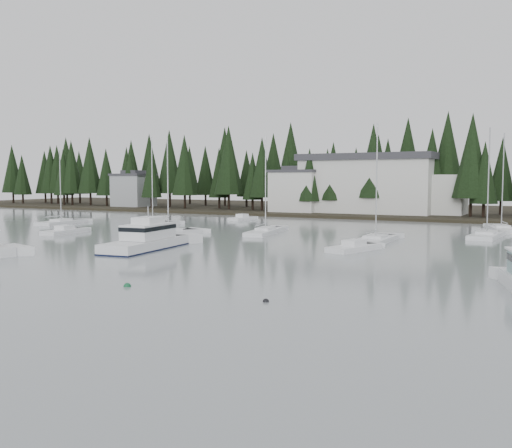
{
  "coord_description": "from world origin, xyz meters",
  "views": [
    {
      "loc": [
        27.0,
        -21.08,
        6.69
      ],
      "look_at": [
        1.66,
        25.95,
        2.5
      ],
      "focal_mm": 40.0,
      "sensor_mm": 36.0,
      "label": 1
    }
  ],
  "objects_px": {
    "sailboat_0": "(487,237)",
    "sailboat_3": "(61,224)",
    "cabin_cruiser_center": "(146,242)",
    "runabout_3": "(242,219)",
    "house_far_west": "(134,189)",
    "runabout_0": "(65,232)",
    "sailboat_5": "(376,242)",
    "house_west": "(297,190)",
    "sailboat_4": "(501,230)",
    "sailboat_7": "(168,234)",
    "runabout_1": "(354,249)",
    "sailboat_2": "(153,226)",
    "harbor_inn": "(379,184)",
    "sailboat_9": "(265,233)"
  },
  "relations": [
    {
      "from": "sailboat_0",
      "to": "sailboat_3",
      "type": "xyz_separation_m",
      "value": [
        -58.72,
        -8.7,
        -0.01
      ]
    },
    {
      "from": "cabin_cruiser_center",
      "to": "sailboat_0",
      "type": "relative_size",
      "value": 0.87
    },
    {
      "from": "sailboat_3",
      "to": "runabout_3",
      "type": "height_order",
      "value": "sailboat_3"
    },
    {
      "from": "house_far_west",
      "to": "runabout_0",
      "type": "bearing_deg",
      "value": -57.5
    },
    {
      "from": "sailboat_0",
      "to": "sailboat_5",
      "type": "bearing_deg",
      "value": 141.2
    },
    {
      "from": "house_far_west",
      "to": "sailboat_0",
      "type": "height_order",
      "value": "sailboat_0"
    },
    {
      "from": "house_far_west",
      "to": "cabin_cruiser_center",
      "type": "height_order",
      "value": "house_far_west"
    },
    {
      "from": "sailboat_3",
      "to": "runabout_0",
      "type": "distance_m",
      "value": 16.06
    },
    {
      "from": "sailboat_3",
      "to": "sailboat_5",
      "type": "bearing_deg",
      "value": -100.13
    },
    {
      "from": "house_west",
      "to": "runabout_3",
      "type": "relative_size",
      "value": 1.8
    },
    {
      "from": "sailboat_4",
      "to": "sailboat_7",
      "type": "height_order",
      "value": "sailboat_4"
    },
    {
      "from": "sailboat_3",
      "to": "runabout_1",
      "type": "distance_m",
      "value": 50.16
    },
    {
      "from": "sailboat_0",
      "to": "sailboat_3",
      "type": "height_order",
      "value": "sailboat_0"
    },
    {
      "from": "runabout_3",
      "to": "runabout_1",
      "type": "bearing_deg",
      "value": -127.94
    },
    {
      "from": "runabout_0",
      "to": "sailboat_0",
      "type": "bearing_deg",
      "value": -73.48
    },
    {
      "from": "runabout_0",
      "to": "house_west",
      "type": "bearing_deg",
      "value": -16.52
    },
    {
      "from": "sailboat_2",
      "to": "sailboat_3",
      "type": "distance_m",
      "value": 15.28
    },
    {
      "from": "sailboat_2",
      "to": "cabin_cruiser_center",
      "type": "bearing_deg",
      "value": -143.55
    },
    {
      "from": "runabout_3",
      "to": "sailboat_3",
      "type": "bearing_deg",
      "value": 143.01
    },
    {
      "from": "cabin_cruiser_center",
      "to": "runabout_3",
      "type": "relative_size",
      "value": 2.16
    },
    {
      "from": "sailboat_0",
      "to": "sailboat_7",
      "type": "bearing_deg",
      "value": 117.36
    },
    {
      "from": "harbor_inn",
      "to": "sailboat_2",
      "type": "distance_m",
      "value": 45.05
    },
    {
      "from": "runabout_3",
      "to": "sailboat_5",
      "type": "bearing_deg",
      "value": -119.33
    },
    {
      "from": "cabin_cruiser_center",
      "to": "sailboat_9",
      "type": "distance_m",
      "value": 19.9
    },
    {
      "from": "sailboat_5",
      "to": "runabout_1",
      "type": "relative_size",
      "value": 2.0
    },
    {
      "from": "sailboat_5",
      "to": "sailboat_4",
      "type": "bearing_deg",
      "value": -27.73
    },
    {
      "from": "cabin_cruiser_center",
      "to": "sailboat_4",
      "type": "xyz_separation_m",
      "value": [
        28.1,
        37.64,
        -0.64
      ]
    },
    {
      "from": "house_west",
      "to": "house_far_west",
      "type": "relative_size",
      "value": 1.13
    },
    {
      "from": "house_west",
      "to": "cabin_cruiser_center",
      "type": "distance_m",
      "value": 58.23
    },
    {
      "from": "house_west",
      "to": "house_far_west",
      "type": "height_order",
      "value": "house_west"
    },
    {
      "from": "cabin_cruiser_center",
      "to": "sailboat_7",
      "type": "height_order",
      "value": "sailboat_7"
    },
    {
      "from": "runabout_1",
      "to": "sailboat_4",
      "type": "bearing_deg",
      "value": -2.9
    },
    {
      "from": "cabin_cruiser_center",
      "to": "sailboat_7",
      "type": "relative_size",
      "value": 0.94
    },
    {
      "from": "cabin_cruiser_center",
      "to": "sailboat_9",
      "type": "bearing_deg",
      "value": -14.98
    },
    {
      "from": "sailboat_3",
      "to": "sailboat_7",
      "type": "xyz_separation_m",
      "value": [
        24.42,
        -5.94,
        0.0
      ]
    },
    {
      "from": "sailboat_9",
      "to": "sailboat_5",
      "type": "bearing_deg",
      "value": -112.75
    },
    {
      "from": "runabout_0",
      "to": "house_far_west",
      "type": "bearing_deg",
      "value": 26.52
    },
    {
      "from": "sailboat_2",
      "to": "sailboat_4",
      "type": "distance_m",
      "value": 47.24
    },
    {
      "from": "house_west",
      "to": "sailboat_9",
      "type": "xyz_separation_m",
      "value": [
        12.63,
        -37.53,
        -4.59
      ]
    },
    {
      "from": "house_west",
      "to": "sailboat_7",
      "type": "bearing_deg",
      "value": -85.95
    },
    {
      "from": "sailboat_2",
      "to": "sailboat_9",
      "type": "xyz_separation_m",
      "value": [
        18.89,
        -1.58,
        -0.01
      ]
    },
    {
      "from": "harbor_inn",
      "to": "cabin_cruiser_center",
      "type": "height_order",
      "value": "harbor_inn"
    },
    {
      "from": "sailboat_9",
      "to": "sailboat_2",
      "type": "bearing_deg",
      "value": 74.66
    },
    {
      "from": "sailboat_7",
      "to": "house_west",
      "type": "bearing_deg",
      "value": 18.19
    },
    {
      "from": "runabout_1",
      "to": "runabout_3",
      "type": "distance_m",
      "value": 41.95
    },
    {
      "from": "harbor_inn",
      "to": "runabout_0",
      "type": "relative_size",
      "value": 4.54
    },
    {
      "from": "house_west",
      "to": "runabout_3",
      "type": "bearing_deg",
      "value": -94.14
    },
    {
      "from": "sailboat_3",
      "to": "runabout_0",
      "type": "height_order",
      "value": "sailboat_3"
    },
    {
      "from": "harbor_inn",
      "to": "sailboat_7",
      "type": "distance_m",
      "value": 49.9
    },
    {
      "from": "runabout_3",
      "to": "sailboat_4",
      "type": "bearing_deg",
      "value": -83.29
    }
  ]
}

